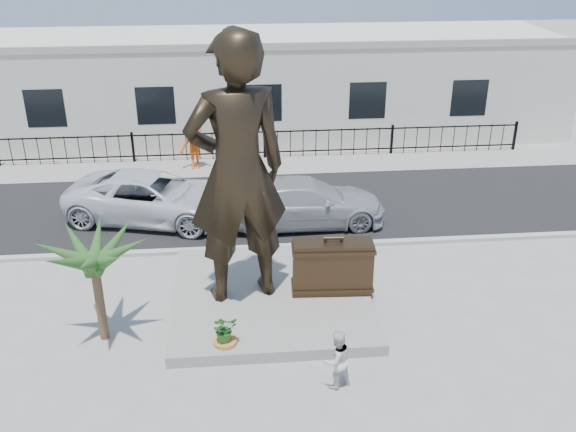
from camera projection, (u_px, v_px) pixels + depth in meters
name	position (u px, v px, depth m)	size (l,w,h in m)	color
ground	(295.00, 334.00, 15.93)	(100.00, 100.00, 0.00)	#9E9991
street	(273.00, 203.00, 23.13)	(40.00, 7.00, 0.01)	black
curb	(281.00, 247.00, 19.96)	(40.00, 0.25, 0.12)	#A5A399
far_sidewalk	(266.00, 164.00, 26.74)	(40.00, 2.50, 0.02)	#9E9991
plinth	(271.00, 297.00, 17.18)	(5.20, 5.20, 0.30)	gray
fence	(265.00, 144.00, 27.20)	(22.00, 0.10, 1.20)	black
building	(259.00, 84.00, 30.31)	(28.00, 7.00, 4.40)	silver
statue	(237.00, 171.00, 15.63)	(2.53, 1.66, 6.93)	black
suitcase	(333.00, 267.00, 16.89)	(2.08, 0.66, 1.47)	#332415
tourist	(337.00, 360.00, 13.88)	(0.68, 0.53, 1.41)	silver
car_white	(153.00, 197.00, 21.59)	(2.67, 5.79, 1.61)	silver
car_silver	(305.00, 202.00, 21.29)	(2.17, 5.33, 1.55)	#A2A6A7
worker	(194.00, 146.00, 25.91)	(1.20, 0.69, 1.86)	#E54F0C
palm_tree	(105.00, 338.00, 15.78)	(1.80, 1.80, 3.20)	#244C1B
planter	(225.00, 347.00, 15.11)	(0.56, 0.56, 0.40)	#B97631
shrub	(224.00, 329.00, 14.89)	(0.58, 0.51, 0.65)	#265C1E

